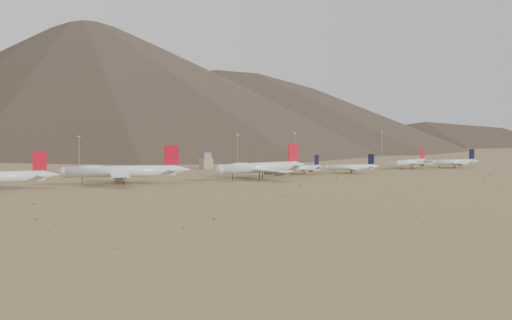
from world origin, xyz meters
TOP-DOWN VIEW (x-y plane):
  - ground at (0.00, 0.00)m, footprint 3000.00×3000.00m
  - widebody_centre at (-73.34, 31.94)m, footprint 70.35×56.23m
  - widebody_east at (12.12, 19.97)m, footprint 70.57×54.44m
  - narrowbody_a at (58.85, 37.26)m, footprint 37.61×27.64m
  - narrowbody_b at (90.91, 25.67)m, footprint 37.97×28.37m
  - narrowbody_c at (158.83, 36.09)m, footprint 45.57×33.77m
  - narrowbody_d at (192.23, 24.11)m, footprint 42.65×31.28m
  - control_tower at (30.00, 120.00)m, footprint 8.00×8.00m
  - mast_west at (-66.40, 122.58)m, footprint 2.00×0.60m
  - mast_centre at (51.69, 110.44)m, footprint 2.00×0.60m
  - mast_east at (132.40, 147.43)m, footprint 2.00×0.60m
  - mast_far_east at (217.00, 130.48)m, footprint 2.00×0.60m
  - desert_scrub at (41.20, -73.86)m, footprint 438.54×169.25m

SIDE VIEW (x-z plane):
  - ground at x=0.00m, z-range 0.00..0.00m
  - desert_scrub at x=41.20m, z-range -0.13..0.80m
  - narrowbody_a at x=58.85m, z-range -2.21..10.39m
  - narrowbody_b at x=90.91m, z-range -2.30..10.80m
  - narrowbody_d at x=192.23m, z-range -2.50..11.75m
  - narrowbody_c at x=158.83m, z-range -2.71..12.75m
  - control_tower at x=30.00m, z-range -0.68..11.32m
  - widebody_east at x=12.12m, z-range -3.25..17.71m
  - widebody_centre at x=-73.34m, z-range -3.40..18.52m
  - mast_west at x=-66.40m, z-range 1.35..27.05m
  - mast_centre at x=51.69m, z-range 1.35..27.05m
  - mast_east at x=132.40m, z-range 1.35..27.05m
  - mast_far_east at x=217.00m, z-range 1.35..27.05m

